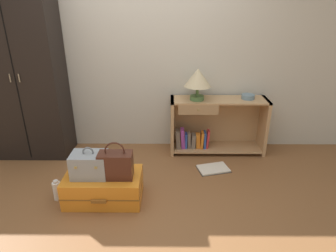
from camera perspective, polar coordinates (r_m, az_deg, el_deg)
ground_plane at (r=2.87m, az=-7.09°, el=-16.48°), size 9.00×9.00×0.00m
back_wall at (r=3.74m, az=-5.21°, el=15.02°), size 6.40×0.10×2.60m
wardrobe at (r=3.88m, az=-26.01°, el=9.16°), size 0.86×0.47×2.08m
bookshelf at (r=3.80m, az=8.65°, el=0.05°), size 1.19×0.36×0.71m
table_lamp at (r=3.53m, az=5.78°, el=9.07°), size 0.32×0.32×0.38m
bowl at (r=3.74m, az=15.21°, el=5.49°), size 0.16×0.16×0.05m
suitcase_large at (r=3.02m, az=-12.31°, el=-11.44°), size 0.74×0.45×0.27m
train_case at (r=2.91m, az=-14.93°, el=-7.22°), size 0.33×0.24×0.31m
handbag at (r=2.82m, az=-10.07°, el=-7.40°), size 0.32×0.17×0.37m
bottle at (r=3.16m, az=-20.65°, el=-11.57°), size 0.08×0.08×0.21m
open_book_on_floor at (r=3.52m, az=8.75°, el=-8.16°), size 0.41×0.32×0.02m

